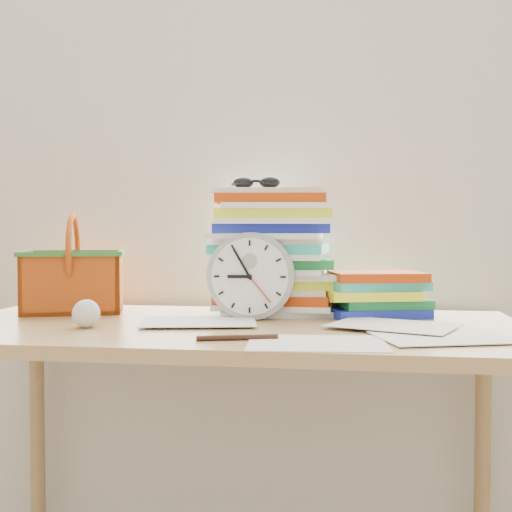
% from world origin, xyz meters
% --- Properties ---
extents(curtain, '(2.40, 0.01, 2.50)m').
position_xyz_m(curtain, '(0.00, 1.98, 1.30)').
color(curtain, silver).
rests_on(curtain, room_shell).
extents(desk, '(1.40, 0.70, 0.75)m').
position_xyz_m(desk, '(0.00, 1.60, 0.68)').
color(desk, '#9D7A49').
rests_on(desk, ground).
extents(paper_stack, '(0.36, 0.30, 0.34)m').
position_xyz_m(paper_stack, '(0.08, 1.83, 0.92)').
color(paper_stack, white).
rests_on(paper_stack, desk).
extents(clock, '(0.22, 0.04, 0.22)m').
position_xyz_m(clock, '(0.04, 1.69, 0.86)').
color(clock, '#97989B').
rests_on(clock, desk).
extents(sunglasses, '(0.15, 0.13, 0.04)m').
position_xyz_m(sunglasses, '(0.04, 1.78, 1.10)').
color(sunglasses, black).
rests_on(sunglasses, paper_stack).
extents(book_stack, '(0.33, 0.29, 0.12)m').
position_xyz_m(book_stack, '(0.35, 1.81, 0.81)').
color(book_stack, white).
rests_on(book_stack, desk).
extents(basket, '(0.32, 0.28, 0.27)m').
position_xyz_m(basket, '(-0.47, 1.77, 0.88)').
color(basket, '#C65413').
rests_on(basket, desk).
extents(crumpled_ball, '(0.07, 0.07, 0.07)m').
position_xyz_m(crumpled_ball, '(-0.31, 1.49, 0.78)').
color(crumpled_ball, white).
rests_on(crumpled_ball, desk).
extents(pen, '(0.16, 0.06, 0.01)m').
position_xyz_m(pen, '(0.06, 1.37, 0.76)').
color(pen, black).
rests_on(pen, desk).
extents(scattered_papers, '(1.26, 0.42, 0.02)m').
position_xyz_m(scattered_papers, '(0.00, 1.60, 0.76)').
color(scattered_papers, white).
rests_on(scattered_papers, desk).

